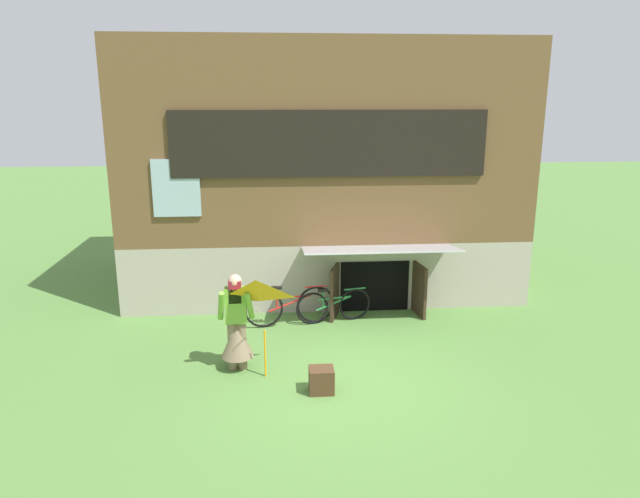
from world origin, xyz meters
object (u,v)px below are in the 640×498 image
kite (256,306)px  bicycle_green (333,305)px  person (237,330)px  bicycle_red (290,306)px  wooden_crate (321,380)px

kite → bicycle_green: size_ratio=1.05×
person → bicycle_red: 2.04m
person → kite: size_ratio=1.02×
bicycle_red → bicycle_green: bearing=-2.4°
kite → bicycle_red: bearing=76.8°
bicycle_green → bicycle_red: bicycle_red is taller
person → bicycle_red: bearing=65.3°
kite → bicycle_green: 2.98m
wooden_crate → person: bearing=146.1°
bicycle_green → bicycle_red: 0.86m
person → bicycle_green: person is taller
bicycle_red → kite: bearing=-112.5°
kite → bicycle_green: kite is taller
wooden_crate → kite: bearing=160.7°
bicycle_red → wooden_crate: bearing=-90.9°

